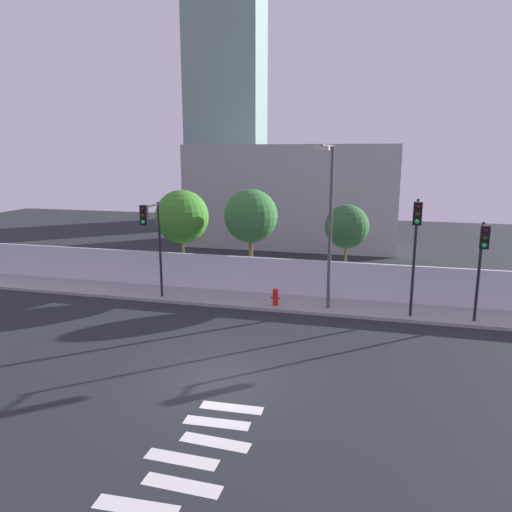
# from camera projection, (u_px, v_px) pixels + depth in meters

# --- Properties ---
(ground_plane) EXTENTS (80.00, 80.00, 0.00)m
(ground_plane) POSITION_uv_depth(u_px,v_px,m) (219.00, 380.00, 15.43)
(ground_plane) COLOR #22262A
(sidewalk) EXTENTS (36.00, 2.40, 0.15)m
(sidewalk) POSITION_uv_depth(u_px,v_px,m) (274.00, 302.00, 23.17)
(sidewalk) COLOR gray
(sidewalk) RESTS_ON ground
(perimeter_wall) EXTENTS (36.00, 0.18, 1.80)m
(perimeter_wall) POSITION_uv_depth(u_px,v_px,m) (279.00, 276.00, 24.19)
(perimeter_wall) COLOR silver
(perimeter_wall) RESTS_ON sidewalk
(crosswalk_marking) EXTENTS (2.64, 4.76, 0.01)m
(crosswalk_marking) POSITION_uv_depth(u_px,v_px,m) (197.00, 450.00, 11.77)
(crosswalk_marking) COLOR silver
(crosswalk_marking) RESTS_ON ground
(traffic_light_left) EXTENTS (0.36, 1.34, 4.20)m
(traffic_light_left) POSITION_uv_depth(u_px,v_px,m) (482.00, 252.00, 19.18)
(traffic_light_left) COLOR black
(traffic_light_left) RESTS_ON sidewalk
(traffic_light_center) EXTENTS (0.34, 1.71, 4.66)m
(traffic_light_center) POSITION_uv_depth(u_px,v_px,m) (152.00, 230.00, 22.43)
(traffic_light_center) COLOR black
(traffic_light_center) RESTS_ON sidewalk
(traffic_light_right) EXTENTS (0.35, 1.66, 5.08)m
(traffic_light_right) POSITION_uv_depth(u_px,v_px,m) (416.00, 235.00, 19.57)
(traffic_light_right) COLOR black
(traffic_light_right) RESTS_ON sidewalk
(street_lamp_curbside) EXTENTS (0.63, 2.24, 7.27)m
(street_lamp_curbside) POSITION_uv_depth(u_px,v_px,m) (329.00, 215.00, 20.92)
(street_lamp_curbside) COLOR #4C4C51
(street_lamp_curbside) RESTS_ON sidewalk
(fire_hydrant) EXTENTS (0.44, 0.26, 0.82)m
(fire_hydrant) POSITION_uv_depth(u_px,v_px,m) (275.00, 296.00, 22.39)
(fire_hydrant) COLOR red
(fire_hydrant) RESTS_ON sidewalk
(roadside_tree_leftmost) EXTENTS (2.89, 2.89, 5.17)m
(roadside_tree_leftmost) POSITION_uv_depth(u_px,v_px,m) (182.00, 217.00, 26.03)
(roadside_tree_leftmost) COLOR brown
(roadside_tree_leftmost) RESTS_ON ground
(roadside_tree_midleft) EXTENTS (2.79, 2.79, 5.29)m
(roadside_tree_midleft) POSITION_uv_depth(u_px,v_px,m) (251.00, 216.00, 25.05)
(roadside_tree_midleft) COLOR brown
(roadside_tree_midleft) RESTS_ON ground
(roadside_tree_midright) EXTENTS (2.19, 2.19, 4.62)m
(roadside_tree_midright) POSITION_uv_depth(u_px,v_px,m) (347.00, 227.00, 23.93)
(roadside_tree_midright) COLOR brown
(roadside_tree_midright) RESTS_ON ground
(low_building_distant) EXTENTS (15.77, 6.00, 7.69)m
(low_building_distant) POSITION_uv_depth(u_px,v_px,m) (292.00, 196.00, 37.34)
(low_building_distant) COLOR #989898
(low_building_distant) RESTS_ON ground
(tower_on_skyline) EXTENTS (7.50, 5.00, 22.98)m
(tower_on_skyline) POSITION_uv_depth(u_px,v_px,m) (226.00, 109.00, 49.33)
(tower_on_skyline) COLOR gray
(tower_on_skyline) RESTS_ON ground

